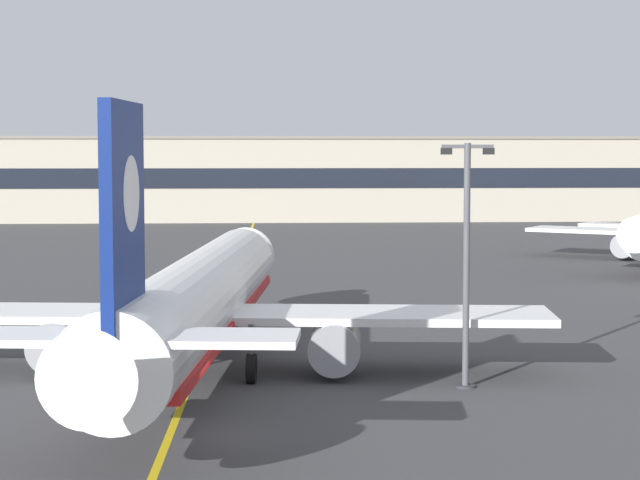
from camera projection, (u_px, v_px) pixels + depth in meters
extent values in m
plane|color=#3D3D3F|center=(192.00, 435.00, 40.90)|extent=(400.00, 400.00, 0.00)
cube|color=yellow|center=(217.00, 315.00, 70.76)|extent=(5.17, 179.94, 0.01)
cylinder|color=white|center=(198.00, 297.00, 51.84)|extent=(7.37, 36.20, 3.80)
cone|color=white|center=(244.00, 258.00, 71.06)|extent=(3.85, 2.95, 3.61)
cone|color=white|center=(98.00, 370.00, 32.48)|extent=(3.11, 3.07, 2.85)
cube|color=red|center=(198.00, 320.00, 51.92)|extent=(7.00, 33.33, 0.44)
cube|color=black|center=(240.00, 250.00, 69.12)|extent=(2.95, 1.38, 0.60)
cube|color=white|center=(200.00, 314.00, 52.50)|extent=(32.32, 7.96, 0.36)
cylinder|color=gray|center=(61.00, 343.00, 51.85)|extent=(2.65, 3.81, 2.30)
cylinder|color=black|center=(71.00, 337.00, 53.69)|extent=(1.96, 0.37, 1.95)
cylinder|color=gray|center=(335.00, 345.00, 51.35)|extent=(2.65, 3.81, 2.30)
cylinder|color=black|center=(336.00, 338.00, 53.20)|extent=(1.96, 0.37, 1.95)
cube|color=navy|center=(123.00, 217.00, 35.75)|extent=(0.88, 4.82, 7.20)
cylinder|color=white|center=(125.00, 194.00, 35.99)|extent=(0.68, 2.43, 2.40)
cube|color=white|center=(121.00, 337.00, 35.43)|extent=(11.22, 3.88, 0.24)
cylinder|color=#4C4C51|center=(235.00, 300.00, 66.44)|extent=(0.24, 0.24, 1.60)
cylinder|color=black|center=(235.00, 318.00, 66.52)|extent=(0.49, 0.94, 0.90)
cylinder|color=#4C4C51|center=(133.00, 342.00, 50.08)|extent=(0.24, 0.24, 1.60)
cylinder|color=black|center=(133.00, 368.00, 50.17)|extent=(0.53, 1.33, 1.30)
cylinder|color=#4C4C51|center=(251.00, 343.00, 49.88)|extent=(0.24, 0.24, 1.60)
cylinder|color=black|center=(251.00, 368.00, 49.96)|extent=(0.53, 1.33, 1.30)
cone|color=white|center=(639.00, 234.00, 87.59)|extent=(3.80, 3.79, 2.76)
cylinder|color=gray|center=(627.00, 245.00, 106.61)|extent=(3.79, 4.13, 2.23)
cylinder|color=black|center=(632.00, 244.00, 108.15)|extent=(1.67, 1.20, 1.89)
cylinder|color=#515156|center=(466.00, 266.00, 48.74)|extent=(0.28, 0.28, 10.44)
cylinder|color=#333338|center=(465.00, 386.00, 49.14)|extent=(0.90, 0.90, 0.10)
cube|color=#515156|center=(468.00, 146.00, 48.35)|extent=(2.20, 0.16, 0.16)
cube|color=black|center=(446.00, 151.00, 48.31)|extent=(0.44, 0.36, 0.28)
cube|color=black|center=(489.00, 151.00, 48.42)|extent=(0.44, 0.36, 0.28)
cone|color=orange|center=(227.00, 319.00, 67.35)|extent=(0.36, 0.36, 0.55)
cylinder|color=white|center=(227.00, 318.00, 67.35)|extent=(0.23, 0.23, 0.07)
cube|color=orange|center=(227.00, 323.00, 67.37)|extent=(0.44, 0.44, 0.03)
cube|color=#B2A893|center=(263.00, 180.00, 166.92)|extent=(133.36, 12.00, 11.80)
cube|color=black|center=(263.00, 178.00, 160.86)|extent=(128.02, 0.12, 2.80)
cube|color=gray|center=(263.00, 138.00, 166.44)|extent=(133.76, 12.40, 0.40)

